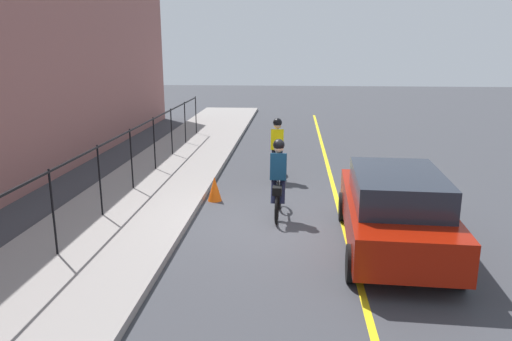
{
  "coord_description": "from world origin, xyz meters",
  "views": [
    {
      "loc": [
        -10.18,
        -0.46,
        3.81
      ],
      "look_at": [
        0.89,
        0.41,
        1.0
      ],
      "focal_mm": 34.26,
      "sensor_mm": 36.0,
      "label": 1
    }
  ],
  "objects_px": {
    "patrol_sedan": "(394,209)",
    "cyclist_follow": "(278,179)",
    "cyclist_lead": "(277,149)",
    "traffic_cone_near": "(215,189)"
  },
  "relations": [
    {
      "from": "cyclist_lead",
      "to": "cyclist_follow",
      "type": "relative_size",
      "value": 1.0
    },
    {
      "from": "cyclist_follow",
      "to": "patrol_sedan",
      "type": "bearing_deg",
      "value": -124.67
    },
    {
      "from": "cyclist_lead",
      "to": "cyclist_follow",
      "type": "height_order",
      "value": "same"
    },
    {
      "from": "traffic_cone_near",
      "to": "patrol_sedan",
      "type": "bearing_deg",
      "value": -125.49
    },
    {
      "from": "cyclist_lead",
      "to": "traffic_cone_near",
      "type": "xyz_separation_m",
      "value": [
        -2.18,
        1.51,
        -0.6
      ]
    },
    {
      "from": "patrol_sedan",
      "to": "cyclist_follow",
      "type": "bearing_deg",
      "value": 56.16
    },
    {
      "from": "cyclist_lead",
      "to": "patrol_sedan",
      "type": "relative_size",
      "value": 0.41
    },
    {
      "from": "cyclist_follow",
      "to": "patrol_sedan",
      "type": "relative_size",
      "value": 0.41
    },
    {
      "from": "patrol_sedan",
      "to": "traffic_cone_near",
      "type": "height_order",
      "value": "patrol_sedan"
    },
    {
      "from": "cyclist_lead",
      "to": "patrol_sedan",
      "type": "xyz_separation_m",
      "value": [
        -4.98,
        -2.42,
        -0.09
      ]
    }
  ]
}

